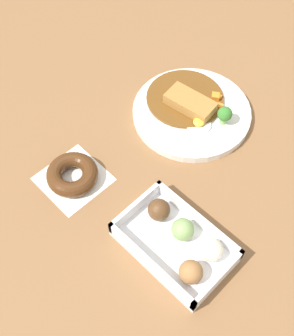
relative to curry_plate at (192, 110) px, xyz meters
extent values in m
plane|color=brown|center=(0.00, 0.11, -0.01)|extent=(1.60, 1.60, 0.00)
cylinder|color=white|center=(0.00, 0.00, 0.00)|extent=(0.27, 0.27, 0.02)
cylinder|color=brown|center=(0.03, -0.01, 0.01)|extent=(0.18, 0.18, 0.01)
cube|color=#A87538|center=(0.01, 0.00, 0.02)|extent=(0.12, 0.07, 0.02)
cylinder|color=white|center=(-0.04, 0.03, 0.01)|extent=(0.05, 0.05, 0.00)
ellipsoid|color=yellow|center=(-0.04, 0.03, 0.02)|extent=(0.02, 0.02, 0.01)
cylinder|color=#8CB766|center=(-0.08, -0.02, 0.01)|extent=(0.01, 0.01, 0.02)
sphere|color=#387A2D|center=(-0.08, -0.02, 0.03)|extent=(0.03, 0.03, 0.03)
cube|color=orange|center=(-0.02, -0.06, 0.01)|extent=(0.02, 0.02, 0.02)
cube|color=orange|center=(-0.02, -0.06, 0.01)|extent=(0.01, 0.01, 0.01)
cube|color=orange|center=(-0.04, -0.04, 0.01)|extent=(0.02, 0.02, 0.01)
cube|color=white|center=(-0.19, 0.27, -0.01)|extent=(0.21, 0.13, 0.01)
cube|color=white|center=(-0.29, 0.27, 0.01)|extent=(0.01, 0.13, 0.03)
cube|color=white|center=(-0.09, 0.27, 0.01)|extent=(0.01, 0.13, 0.03)
cube|color=white|center=(-0.19, 0.20, 0.01)|extent=(0.21, 0.01, 0.03)
cube|color=white|center=(-0.19, 0.33, 0.01)|extent=(0.21, 0.01, 0.03)
sphere|color=#EFE5C6|center=(-0.25, 0.23, 0.02)|extent=(0.04, 0.04, 0.04)
sphere|color=#84A860|center=(-0.19, 0.24, 0.02)|extent=(0.04, 0.04, 0.04)
sphere|color=brown|center=(-0.13, 0.24, 0.02)|extent=(0.04, 0.04, 0.04)
sphere|color=#9E6B3D|center=(-0.25, 0.29, 0.02)|extent=(0.04, 0.04, 0.04)
cube|color=white|center=(0.05, 0.30, -0.01)|extent=(0.13, 0.13, 0.00)
torus|color=#4C2B14|center=(0.05, 0.30, 0.00)|extent=(0.11, 0.11, 0.03)
camera|label=1|loc=(-0.39, 0.53, 0.74)|focal=46.65mm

